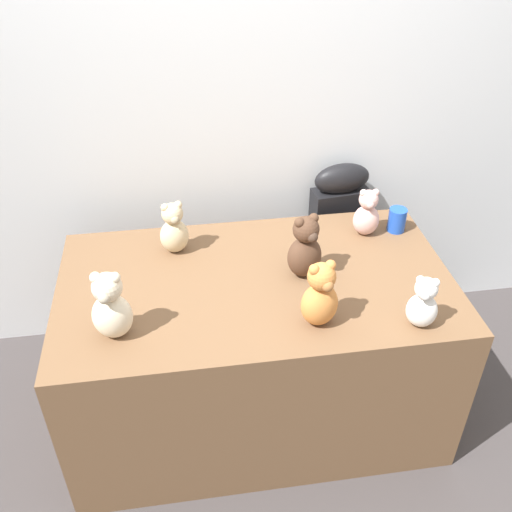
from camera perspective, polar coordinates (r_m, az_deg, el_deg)
ground_plane at (r=2.71m, az=0.83°, el=-18.61°), size 10.00×10.00×0.00m
wall_back at (r=2.68m, az=-2.32°, el=16.00°), size 7.00×0.08×2.60m
display_table at (r=2.58m, az=0.00°, el=-9.13°), size 1.60×0.90×0.77m
instrument_case at (r=3.05m, az=7.90°, el=0.99°), size 0.29×0.15×0.96m
teddy_bear_snow at (r=2.14m, az=16.27°, el=-4.56°), size 0.14×0.13×0.22m
teddy_bear_cream at (r=2.06m, az=-14.25°, el=-4.95°), size 0.16×0.14×0.28m
teddy_bear_cocoa at (r=2.29m, az=4.90°, el=0.78°), size 0.18×0.16×0.28m
teddy_bear_blush at (r=2.59m, az=10.96°, el=4.16°), size 0.12×0.11×0.23m
teddy_bear_sand at (r=2.45m, az=-8.17°, el=2.67°), size 0.14×0.13×0.24m
teddy_bear_ginger at (r=2.06m, az=6.40°, el=-3.95°), size 0.16×0.15×0.27m
party_cup_blue at (r=2.67m, az=13.84°, el=3.51°), size 0.08×0.08×0.11m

